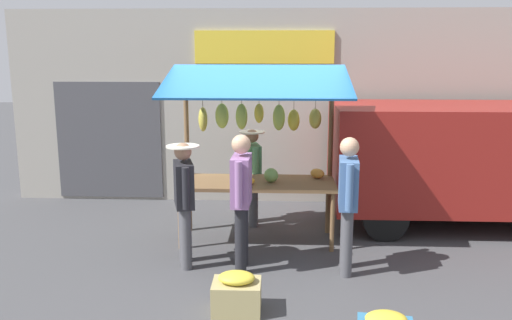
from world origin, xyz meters
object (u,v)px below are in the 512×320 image
Objects in this scene: vendor_with_sunhat at (252,170)px; shopper_with_shopping_bag at (241,192)px; market_stall at (259,134)px; shopper_in_grey_tee at (184,195)px; shopper_with_ponytail at (348,195)px; parked_van at (465,154)px; produce_crate_near at (237,293)px.

shopper_with_shopping_bag reaches higher than vendor_with_sunhat.
market_stall is at bearing -6.91° from shopper_with_shopping_bag.
vendor_with_sunhat is 0.95× the size of shopper_in_grey_tee.
market_stall is 1.70m from shopper_with_ponytail.
market_stall reaches higher than shopper_with_shopping_bag.
vendor_with_sunhat is 3.31m from parked_van.
shopper_with_shopping_bag is at bearing -112.88° from shopper_in_grey_tee.
parked_van is at bearing -57.67° from shopper_with_shopping_bag.
shopper_with_shopping_bag reaches higher than shopper_with_ponytail.
shopper_in_grey_tee is at bearing 24.84° from parked_van.
vendor_with_sunhat is at bearing -78.89° from market_stall.
parked_van is at bearing -164.68° from market_stall.
parked_van is 8.60× the size of produce_crate_near.
shopper_with_shopping_bag is at bearing 81.57° from market_stall.
vendor_with_sunhat is 1.81m from shopper_with_shopping_bag.
shopper_with_shopping_bag is at bearing -14.12° from vendor_with_sunhat.
parked_van is at bearing -40.99° from shopper_with_ponytail.
shopper_with_shopping_bag is 1.38m from produce_crate_near.
shopper_with_ponytail is 1.85m from produce_crate_near.
shopper_with_shopping_bag is at bearing 93.61° from shopper_with_ponytail.
produce_crate_near is at bearing -176.95° from shopper_with_shopping_bag.
produce_crate_near is at bearing 86.53° from market_stall.
shopper_with_shopping_bag is 3.88m from parked_van.
parked_van is 4.62m from produce_crate_near.
produce_crate_near is at bearing 135.60° from shopper_with_ponytail.
vendor_with_sunhat is 2.95× the size of produce_crate_near.
market_stall is 1.48× the size of shopper_with_ponytail.
shopper_in_grey_tee is 1.61m from produce_crate_near.
shopper_with_shopping_bag reaches higher than shopper_in_grey_tee.
produce_crate_near is (1.26, 1.10, -0.79)m from shopper_with_ponytail.
shopper_in_grey_tee is 3.11× the size of produce_crate_near.
vendor_with_sunhat is 0.89× the size of shopper_with_ponytail.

